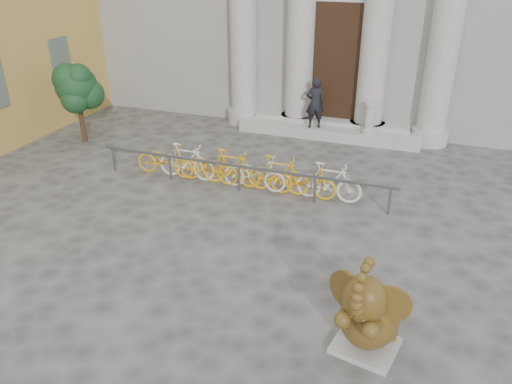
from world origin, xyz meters
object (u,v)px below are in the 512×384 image
(elephant_statue, at_px, (369,315))
(bike_rack, at_px, (242,169))
(pedestrian, at_px, (315,103))
(tree, at_px, (77,88))

(elephant_statue, xyz_separation_m, bike_rack, (-3.97, 4.89, -0.19))
(pedestrian, bearing_deg, bike_rack, 54.37)
(elephant_statue, relative_size, tree, 0.74)
(bike_rack, bearing_deg, tree, 166.47)
(tree, xyz_separation_m, pedestrian, (6.92, 2.89, -0.60))
(bike_rack, distance_m, tree, 6.38)
(elephant_statue, relative_size, bike_rack, 0.24)
(elephant_statue, height_order, tree, tree)
(elephant_statue, xyz_separation_m, tree, (-10.05, 6.35, 1.09))
(elephant_statue, distance_m, tree, 11.93)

